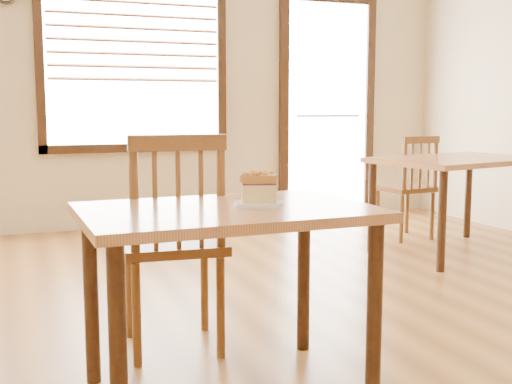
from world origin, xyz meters
TOP-DOWN VIEW (x-y plane):
  - window_right at (0.30, 3.97)m, footprint 1.76×0.10m
  - entry_door at (2.30, 3.98)m, footprint 1.08×0.06m
  - cafe_table_main at (-0.01, 0.25)m, footprint 1.13×0.78m
  - cafe_chair_main at (-0.11, 0.76)m, footprint 0.50×0.50m
  - cafe_table_second at (2.45, 2.01)m, footprint 1.41×1.09m
  - cafe_chair_second at (2.39, 2.60)m, footprint 0.45×0.45m
  - plate at (0.12, 0.24)m, footprint 0.20×0.20m
  - cake_slice at (0.12, 0.24)m, footprint 0.16×0.13m

SIDE VIEW (x-z plane):
  - cafe_chair_second at x=2.39m, z-range 0.00..0.91m
  - cafe_chair_main at x=-0.11m, z-range 0.01..1.03m
  - cafe_table_main at x=-0.01m, z-range 0.27..1.02m
  - cafe_table_second at x=2.45m, z-range 0.28..1.03m
  - plate at x=0.12m, z-range 0.75..0.77m
  - cake_slice at x=0.12m, z-range 0.76..0.89m
  - entry_door at x=2.30m, z-range 0.05..2.34m
  - window_right at x=0.30m, z-range 0.83..2.79m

